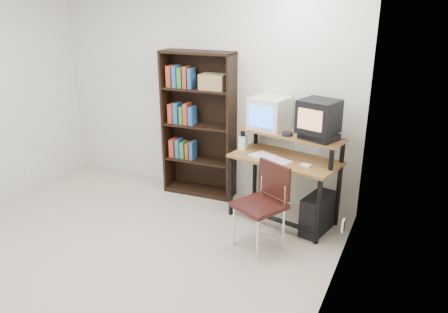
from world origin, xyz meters
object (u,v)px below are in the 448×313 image
at_px(school_chair, 265,197).
at_px(bookshelf, 199,123).
at_px(crt_monitor, 270,113).
at_px(computer_desk, 286,162).
at_px(crt_tv, 319,116).
at_px(pc_tower, 317,214).

bearing_deg(school_chair, bookshelf, 170.04).
distance_m(crt_monitor, school_chair, 1.06).
distance_m(computer_desk, school_chair, 0.63).
xyz_separation_m(computer_desk, bookshelf, (-1.19, 0.26, 0.23)).
bearing_deg(crt_monitor, computer_desk, -27.26).
bearing_deg(crt_tv, crt_monitor, 179.71).
bearing_deg(crt_monitor, pc_tower, -16.64).
xyz_separation_m(computer_desk, pc_tower, (0.41, -0.13, -0.47)).
bearing_deg(computer_desk, school_chair, -78.97).
relative_size(crt_tv, school_chair, 0.52).
xyz_separation_m(crt_tv, school_chair, (-0.32, -0.65, -0.69)).
bearing_deg(pc_tower, computer_desk, 175.35).
bearing_deg(crt_monitor, bookshelf, -175.17).
distance_m(pc_tower, school_chair, 0.72).
distance_m(computer_desk, crt_tv, 0.62).
height_order(computer_desk, crt_tv, crt_tv).
xyz_separation_m(computer_desk, crt_tv, (0.32, 0.03, 0.54)).
xyz_separation_m(pc_tower, school_chair, (-0.42, -0.49, 0.32)).
bearing_deg(pc_tower, crt_monitor, 167.18).
height_order(crt_monitor, school_chair, crt_monitor).
height_order(crt_tv, school_chair, crt_tv).
relative_size(crt_monitor, crt_tv, 1.00).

